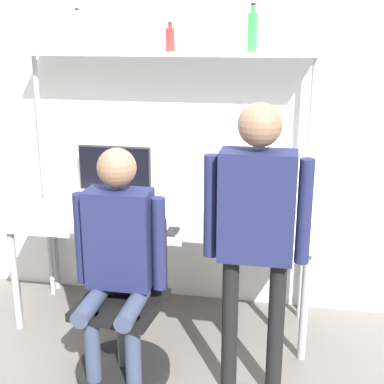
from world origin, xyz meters
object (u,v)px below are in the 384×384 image
bottle_clear (78,33)px  cell_phone (172,232)px  monitor (115,172)px  person_standing (257,218)px  office_chair (125,327)px  bottle_green (253,31)px  bottle_red (170,39)px  laptop (132,218)px  person_seated (118,248)px

bottle_clear → cell_phone: bearing=-30.7°
monitor → person_standing: person_standing is taller
office_chair → bottle_green: size_ratio=3.14×
bottle_red → bottle_clear: (-0.63, 0.00, 0.04)m
monitor → cell_phone: monitor is taller
laptop → person_seated: (0.08, -0.51, 0.00)m
laptop → bottle_green: bottle_green is taller
office_chair → bottle_clear: bottle_clear is taller
bottle_green → person_standing: bearing=-82.2°
person_seated → person_standing: bearing=-0.8°
laptop → cell_phone: size_ratio=2.27×
person_seated → bottle_red: size_ratio=7.44×
monitor → person_standing: (1.08, -0.92, 0.05)m
person_seated → bottle_green: 1.59m
office_chair → person_standing: bearing=-4.6°
cell_phone → bottle_clear: bearing=149.3°
bottle_clear → bottle_green: bearing=0.0°
cell_phone → bottle_red: bottle_red is taller
laptop → bottle_red: 1.19m
person_seated → bottle_clear: bottle_clear is taller
office_chair → bottle_green: 1.99m
person_standing → bottle_green: (-0.12, 0.89, 0.93)m
monitor → bottle_green: bearing=-1.8°
person_standing → monitor: bearing=139.5°
monitor → bottle_clear: bearing=-171.7°
person_standing → bottle_red: 1.41m
person_standing → bottle_clear: (-1.29, 0.89, 0.92)m
monitor → bottle_green: (0.96, -0.03, 0.97)m
person_seated → monitor: bearing=109.1°
bottle_red → laptop: bearing=-116.8°
laptop → person_standing: (0.84, -0.52, 0.24)m
laptop → person_seated: size_ratio=0.25×
office_chair → bottle_green: bearing=52.5°
person_seated → person_standing: size_ratio=0.84×
cell_phone → bottle_green: (0.44, 0.43, 1.22)m
monitor → bottle_red: bottle_red is taller
office_chair → cell_phone: bearing=63.2°
laptop → bottle_red: (0.19, 0.37, 1.11)m
bottle_green → bottle_clear: bearing=180.0°
laptop → bottle_green: 1.42m
office_chair → person_seated: person_seated is taller
person_standing → bottle_red: bearing=126.2°
bottle_red → person_seated: bearing=-97.2°
laptop → bottle_red: bottle_red is taller
monitor → cell_phone: (0.52, -0.46, -0.25)m
monitor → bottle_red: 1.02m
person_standing → bottle_green: bearing=97.8°
monitor → person_seated: bearing=-70.9°
bottle_red → bottle_clear: 0.63m
cell_phone → office_chair: office_chair is taller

